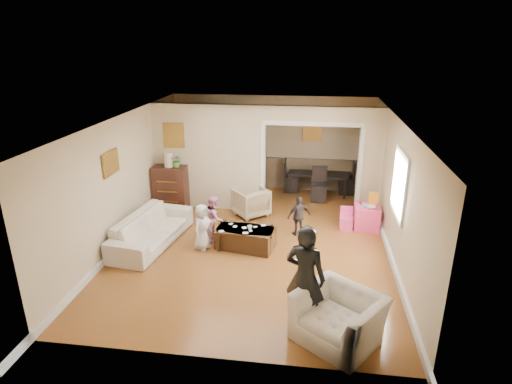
# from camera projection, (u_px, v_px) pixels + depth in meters

# --- Properties ---
(floor) EXTENTS (7.00, 7.00, 0.00)m
(floor) POSITION_uv_depth(u_px,v_px,m) (255.00, 242.00, 8.98)
(floor) COLOR #975827
(floor) RESTS_ON ground
(partition_left) EXTENTS (2.75, 0.18, 2.60)m
(partition_left) POSITION_uv_depth(u_px,v_px,m) (209.00, 157.00, 10.38)
(partition_left) COLOR beige
(partition_left) RESTS_ON ground
(partition_right) EXTENTS (0.55, 0.18, 2.60)m
(partition_right) POSITION_uv_depth(u_px,v_px,m) (370.00, 163.00, 9.90)
(partition_right) COLOR beige
(partition_right) RESTS_ON ground
(partition_header) EXTENTS (2.22, 0.18, 0.35)m
(partition_header) POSITION_uv_depth(u_px,v_px,m) (313.00, 114.00, 9.68)
(partition_header) COLOR beige
(partition_header) RESTS_ON partition_right
(window_pane) EXTENTS (0.03, 0.95, 1.10)m
(window_pane) POSITION_uv_depth(u_px,v_px,m) (400.00, 184.00, 7.73)
(window_pane) COLOR white
(window_pane) RESTS_ON ground
(framed_art_partition) EXTENTS (0.45, 0.03, 0.55)m
(framed_art_partition) POSITION_uv_depth(u_px,v_px,m) (174.00, 135.00, 10.21)
(framed_art_partition) COLOR brown
(framed_art_partition) RESTS_ON partition_left
(framed_art_sofa_wall) EXTENTS (0.03, 0.55, 0.40)m
(framed_art_sofa_wall) POSITION_uv_depth(u_px,v_px,m) (111.00, 163.00, 8.15)
(framed_art_sofa_wall) COLOR brown
(framed_art_alcove) EXTENTS (0.45, 0.03, 0.55)m
(framed_art_alcove) POSITION_uv_depth(u_px,v_px,m) (312.00, 130.00, 11.46)
(framed_art_alcove) COLOR brown
(sofa) EXTENTS (1.19, 2.33, 0.65)m
(sofa) POSITION_uv_depth(u_px,v_px,m) (152.00, 229.00, 8.81)
(sofa) COLOR white
(sofa) RESTS_ON ground
(armchair_back) EXTENTS (1.03, 1.03, 0.67)m
(armchair_back) POSITION_uv_depth(u_px,v_px,m) (251.00, 202.00, 10.22)
(armchair_back) COLOR tan
(armchair_back) RESTS_ON ground
(armchair_front) EXTENTS (1.47, 1.44, 0.72)m
(armchair_front) POSITION_uv_depth(u_px,v_px,m) (338.00, 318.00, 5.98)
(armchair_front) COLOR white
(armchair_front) RESTS_ON ground
(dresser) EXTENTS (0.82, 0.46, 1.12)m
(dresser) POSITION_uv_depth(u_px,v_px,m) (171.00, 188.00, 10.47)
(dresser) COLOR #34190F
(dresser) RESTS_ON ground
(table_lamp) EXTENTS (0.22, 0.22, 0.36)m
(table_lamp) POSITION_uv_depth(u_px,v_px,m) (169.00, 159.00, 10.21)
(table_lamp) COLOR beige
(table_lamp) RESTS_ON dresser
(potted_plant) EXTENTS (0.29, 0.25, 0.32)m
(potted_plant) POSITION_uv_depth(u_px,v_px,m) (177.00, 161.00, 10.19)
(potted_plant) COLOR #4D7E38
(potted_plant) RESTS_ON dresser
(coffee_table) EXTENTS (1.25, 0.80, 0.43)m
(coffee_table) POSITION_uv_depth(u_px,v_px,m) (245.00, 238.00, 8.66)
(coffee_table) COLOR #3A2212
(coffee_table) RESTS_ON ground
(coffee_cup) EXTENTS (0.12, 0.12, 0.09)m
(coffee_cup) POSITION_uv_depth(u_px,v_px,m) (250.00, 228.00, 8.51)
(coffee_cup) COLOR silver
(coffee_cup) RESTS_ON coffee_table
(play_table) EXTENTS (0.56, 0.56, 0.53)m
(play_table) POSITION_uv_depth(u_px,v_px,m) (366.00, 217.00, 9.55)
(play_table) COLOR #FF4383
(play_table) RESTS_ON ground
(cereal_box) EXTENTS (0.20, 0.07, 0.30)m
(cereal_box) POSITION_uv_depth(u_px,v_px,m) (373.00, 198.00, 9.48)
(cereal_box) COLOR yellow
(cereal_box) RESTS_ON play_table
(cyan_cup) EXTENTS (0.08, 0.08, 0.08)m
(cyan_cup) POSITION_uv_depth(u_px,v_px,m) (363.00, 205.00, 9.41)
(cyan_cup) COLOR #25ACBD
(cyan_cup) RESTS_ON play_table
(toy_block) EXTENTS (0.10, 0.08, 0.05)m
(toy_block) POSITION_uv_depth(u_px,v_px,m) (362.00, 203.00, 9.57)
(toy_block) COLOR #B41624
(toy_block) RESTS_ON play_table
(play_bowl) EXTENTS (0.22, 0.22, 0.05)m
(play_bowl) POSITION_uv_depth(u_px,v_px,m) (371.00, 207.00, 9.33)
(play_bowl) COLOR white
(play_bowl) RESTS_ON play_table
(dining_table) EXTENTS (1.78, 1.18, 0.58)m
(dining_table) POSITION_uv_depth(u_px,v_px,m) (319.00, 182.00, 11.76)
(dining_table) COLOR black
(dining_table) RESTS_ON ground
(adult_person) EXTENTS (0.69, 0.56, 1.64)m
(adult_person) POSITION_uv_depth(u_px,v_px,m) (305.00, 278.00, 6.11)
(adult_person) COLOR black
(adult_person) RESTS_ON ground
(child_kneel_a) EXTENTS (0.46, 0.55, 0.96)m
(child_kneel_a) POSITION_uv_depth(u_px,v_px,m) (202.00, 227.00, 8.54)
(child_kneel_a) COLOR silver
(child_kneel_a) RESTS_ON ground
(child_kneel_b) EXTENTS (0.44, 0.53, 0.99)m
(child_kneel_b) POSITION_uv_depth(u_px,v_px,m) (215.00, 218.00, 8.93)
(child_kneel_b) COLOR pink
(child_kneel_b) RESTS_ON ground
(child_toddler) EXTENTS (0.57, 0.44, 0.90)m
(child_toddler) POSITION_uv_depth(u_px,v_px,m) (299.00, 216.00, 9.15)
(child_toddler) COLOR black
(child_toddler) RESTS_ON ground
(craft_papers) EXTENTS (0.92, 0.52, 0.00)m
(craft_papers) POSITION_uv_depth(u_px,v_px,m) (243.00, 228.00, 8.59)
(craft_papers) COLOR white
(craft_papers) RESTS_ON coffee_table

